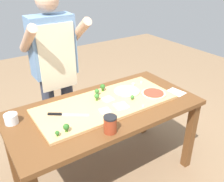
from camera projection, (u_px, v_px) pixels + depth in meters
The scene contains 22 objects.
ground_plane at pixel (106, 174), 2.41m from camera, with size 8.00×8.00×0.00m, color #896B4C.
prep_table at pixel (105, 117), 2.11m from camera, with size 1.62×0.80×0.77m.
cutting_board at pixel (106, 104), 2.09m from camera, with size 1.19×0.51×0.02m, color tan.
chefs_knife at pixel (62, 114), 1.91m from camera, with size 0.27×0.20×0.02m.
pizza_whole_white_garlic at pixel (127, 91), 2.26m from camera, with size 0.24×0.24×0.02m.
pizza_whole_tomato_red at pixel (154, 93), 2.22m from camera, with size 0.22×0.22×0.02m.
pizza_slice_near_left at pixel (108, 99), 2.12m from camera, with size 0.09×0.09×0.01m, color silver.
pizza_slice_far_right at pixel (105, 111), 1.96m from camera, with size 0.08×0.08×0.01m, color silver.
pizza_slice_center at pixel (121, 106), 2.02m from camera, with size 0.10×0.10×0.01m, color silver.
broccoli_floret_back_mid at pixel (97, 96), 2.10m from camera, with size 0.04×0.04×0.06m.
broccoli_floret_front_right at pixel (132, 97), 2.12m from camera, with size 0.03×0.03×0.04m.
broccoli_floret_center_right at pixel (57, 133), 1.67m from camera, with size 0.03×0.03×0.04m.
broccoli_floret_back_right at pixel (66, 127), 1.71m from camera, with size 0.05×0.05×0.06m.
broccoli_floret_center_left at pixel (97, 91), 2.19m from camera, with size 0.04×0.04×0.06m.
broccoli_floret_front_mid at pixel (103, 87), 2.26m from camera, with size 0.05×0.05×0.07m.
cheese_crumble_a at pixel (133, 84), 2.38m from camera, with size 0.02×0.02×0.02m, color white.
cheese_crumble_b at pixel (143, 106), 2.02m from camera, with size 0.01×0.01×0.01m, color white.
cheese_crumble_c at pixel (141, 82), 2.43m from camera, with size 0.02×0.02×0.02m, color white.
flour_cup at pixel (11, 119), 1.84m from camera, with size 0.10×0.10×0.08m.
sauce_jar at pixel (110, 124), 1.73m from camera, with size 0.10×0.10×0.13m.
recipe_note at pixel (176, 92), 2.30m from camera, with size 0.12×0.16×0.00m, color white.
cook_center at pixel (55, 64), 2.30m from camera, with size 0.54×0.39×1.67m.
Camera 1 is at (-0.93, -1.51, 1.83)m, focal length 39.37 mm.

